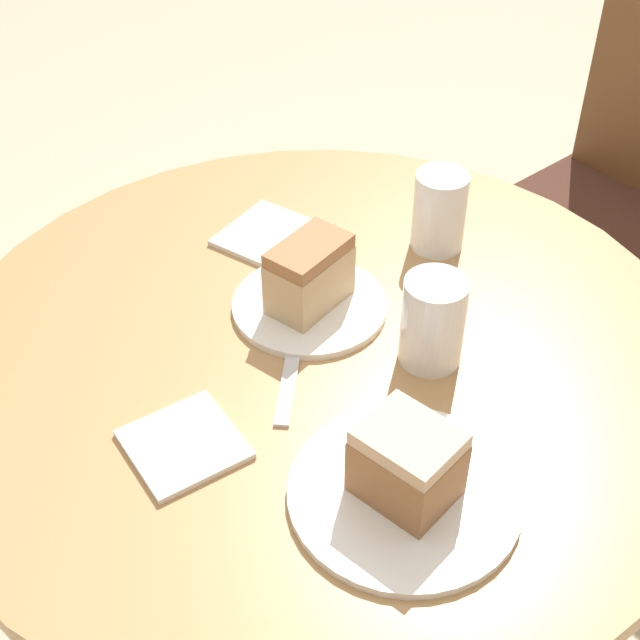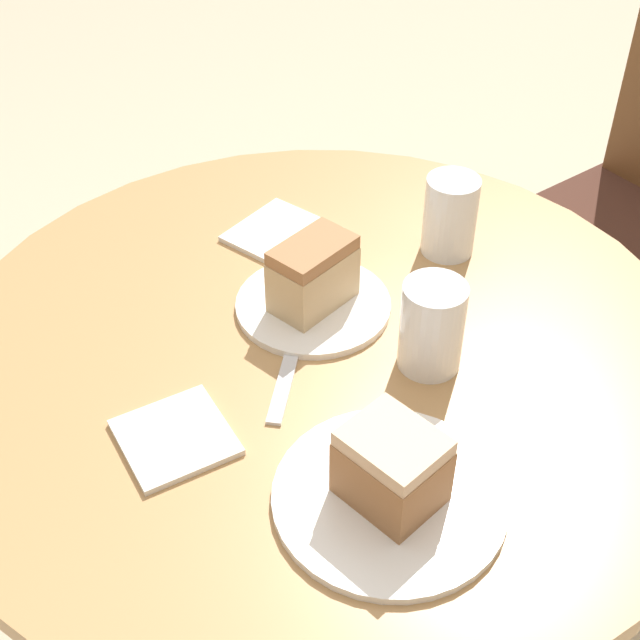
{
  "view_description": "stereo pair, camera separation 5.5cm",
  "coord_description": "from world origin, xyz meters",
  "px_view_note": "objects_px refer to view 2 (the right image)",
  "views": [
    {
      "loc": [
        0.62,
        -0.56,
        1.47
      ],
      "look_at": [
        0.0,
        0.0,
        0.75
      ],
      "focal_mm": 50.0,
      "sensor_mm": 36.0,
      "label": 1
    },
    {
      "loc": [
        0.65,
        -0.52,
        1.47
      ],
      "look_at": [
        0.0,
        0.0,
        0.75
      ],
      "focal_mm": 50.0,
      "sensor_mm": 36.0,
      "label": 2
    }
  ],
  "objects_px": {
    "plate_near": "(313,305)",
    "plate_far": "(389,497)",
    "glass_lemonade": "(450,219)",
    "glass_water": "(431,330)",
    "cake_slice_near": "(313,274)",
    "cake_slice_far": "(392,467)"
  },
  "relations": [
    {
      "from": "glass_lemonade",
      "to": "glass_water",
      "type": "relative_size",
      "value": 0.98
    },
    {
      "from": "plate_far",
      "to": "plate_near",
      "type": "bearing_deg",
      "value": 156.12
    },
    {
      "from": "plate_near",
      "to": "glass_water",
      "type": "distance_m",
      "value": 0.18
    },
    {
      "from": "plate_far",
      "to": "glass_water",
      "type": "relative_size",
      "value": 2.1
    },
    {
      "from": "glass_lemonade",
      "to": "glass_water",
      "type": "bearing_deg",
      "value": -49.85
    },
    {
      "from": "plate_near",
      "to": "plate_far",
      "type": "height_order",
      "value": "same"
    },
    {
      "from": "glass_lemonade",
      "to": "glass_water",
      "type": "height_order",
      "value": "glass_water"
    },
    {
      "from": "plate_near",
      "to": "glass_lemonade",
      "type": "distance_m",
      "value": 0.23
    },
    {
      "from": "plate_near",
      "to": "plate_far",
      "type": "xyz_separation_m",
      "value": [
        0.3,
        -0.13,
        0.0
      ]
    },
    {
      "from": "cake_slice_near",
      "to": "glass_lemonade",
      "type": "height_order",
      "value": "glass_lemonade"
    },
    {
      "from": "plate_near",
      "to": "glass_lemonade",
      "type": "xyz_separation_m",
      "value": [
        0.02,
        0.23,
        0.05
      ]
    },
    {
      "from": "plate_far",
      "to": "glass_water",
      "type": "height_order",
      "value": "glass_water"
    },
    {
      "from": "glass_lemonade",
      "to": "glass_water",
      "type": "xyz_separation_m",
      "value": [
        0.15,
        -0.18,
        0.0
      ]
    },
    {
      "from": "cake_slice_near",
      "to": "cake_slice_far",
      "type": "distance_m",
      "value": 0.33
    },
    {
      "from": "glass_lemonade",
      "to": "plate_near",
      "type": "bearing_deg",
      "value": -93.87
    },
    {
      "from": "plate_far",
      "to": "glass_lemonade",
      "type": "bearing_deg",
      "value": 128.03
    },
    {
      "from": "cake_slice_far",
      "to": "glass_lemonade",
      "type": "height_order",
      "value": "glass_lemonade"
    },
    {
      "from": "plate_near",
      "to": "plate_far",
      "type": "relative_size",
      "value": 0.83
    },
    {
      "from": "plate_far",
      "to": "glass_lemonade",
      "type": "height_order",
      "value": "glass_lemonade"
    },
    {
      "from": "plate_near",
      "to": "cake_slice_near",
      "type": "distance_m",
      "value": 0.05
    },
    {
      "from": "plate_far",
      "to": "cake_slice_near",
      "type": "relative_size",
      "value": 2.07
    },
    {
      "from": "plate_far",
      "to": "glass_lemonade",
      "type": "xyz_separation_m",
      "value": [
        -0.28,
        0.36,
        0.05
      ]
    }
  ]
}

